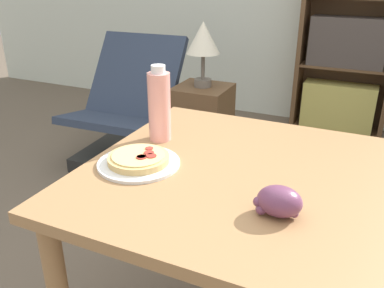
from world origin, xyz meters
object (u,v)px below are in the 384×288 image
at_px(drink_bottle, 159,106).
at_px(table_lamp, 203,41).
at_px(pizza_on_plate, 139,160).
at_px(bookshelf, 348,39).
at_px(lounge_chair_near, 126,125).
at_px(side_table, 202,131).
at_px(grape_bunch, 279,202).

distance_m(drink_bottle, table_lamp, 1.24).
bearing_deg(table_lamp, pizza_on_plate, -74.55).
height_order(drink_bottle, bookshelf, bookshelf).
height_order(lounge_chair_near, bookshelf, bookshelf).
xyz_separation_m(bookshelf, side_table, (-0.75, -1.23, -0.48)).
bearing_deg(drink_bottle, pizza_on_plate, -79.59).
bearing_deg(bookshelf, side_table, -121.47).
xyz_separation_m(grape_bunch, bookshelf, (-0.09, 2.71, -0.02)).
bearing_deg(pizza_on_plate, side_table, 105.45).
xyz_separation_m(drink_bottle, side_table, (-0.35, 1.19, -0.58)).
distance_m(grape_bunch, side_table, 1.78).
bearing_deg(lounge_chair_near, side_table, 4.57).
bearing_deg(bookshelf, lounge_chair_near, -135.38).
distance_m(grape_bunch, drink_bottle, 0.58).
height_order(pizza_on_plate, bookshelf, bookshelf).
bearing_deg(side_table, table_lamp, 0.00).
distance_m(pizza_on_plate, drink_bottle, 0.24).
distance_m(pizza_on_plate, grape_bunch, 0.47).
distance_m(lounge_chair_near, table_lamp, 0.84).
bearing_deg(lounge_chair_near, table_lamp, 4.57).
distance_m(drink_bottle, lounge_chair_near, 1.56).
height_order(pizza_on_plate, drink_bottle, drink_bottle).
relative_size(drink_bottle, side_table, 0.43).
bearing_deg(drink_bottle, table_lamp, 106.30).
xyz_separation_m(pizza_on_plate, drink_bottle, (-0.04, 0.21, 0.11)).
distance_m(bookshelf, side_table, 1.52).
bearing_deg(side_table, bookshelf, 58.53).
xyz_separation_m(lounge_chair_near, bookshelf, (1.31, 1.30, 0.50)).
relative_size(grape_bunch, side_table, 0.19).
xyz_separation_m(bookshelf, table_lamp, (-0.75, -1.23, 0.12)).
relative_size(bookshelf, side_table, 2.70).
height_order(drink_bottle, lounge_chair_near, drink_bottle).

